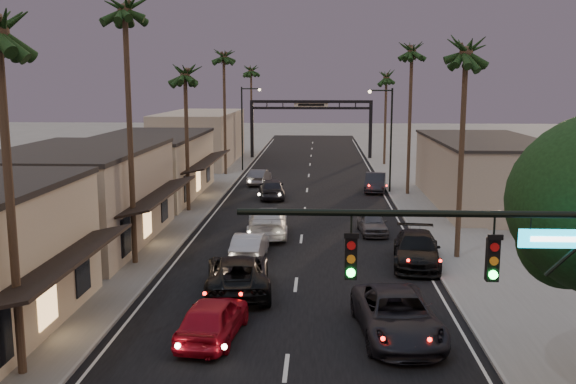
# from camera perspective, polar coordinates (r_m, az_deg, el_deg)

# --- Properties ---
(ground) EXTENTS (200.00, 200.00, 0.00)m
(ground) POSITION_cam_1_polar(r_m,az_deg,el_deg) (51.15, 1.57, -0.96)
(ground) COLOR slate
(ground) RESTS_ON ground
(road) EXTENTS (14.00, 120.00, 0.02)m
(road) POSITION_cam_1_polar(r_m,az_deg,el_deg) (56.07, 1.68, -0.00)
(road) COLOR black
(road) RESTS_ON ground
(sidewalk_left) EXTENTS (5.00, 92.00, 0.12)m
(sidewalk_left) POSITION_cam_1_polar(r_m,az_deg,el_deg) (63.84, -6.75, 1.18)
(sidewalk_left) COLOR slate
(sidewalk_left) RESTS_ON ground
(sidewalk_right) EXTENTS (5.00, 92.00, 0.12)m
(sidewalk_right) POSITION_cam_1_polar(r_m,az_deg,el_deg) (63.52, 10.41, 1.04)
(sidewalk_right) COLOR slate
(sidewalk_right) RESTS_ON ground
(storefront_mid) EXTENTS (8.00, 14.00, 5.50)m
(storefront_mid) POSITION_cam_1_polar(r_m,az_deg,el_deg) (39.46, -18.11, -0.60)
(storefront_mid) COLOR gray
(storefront_mid) RESTS_ON ground
(storefront_far) EXTENTS (8.00, 16.00, 5.00)m
(storefront_far) POSITION_cam_1_polar(r_m,az_deg,el_deg) (54.56, -12.16, 2.16)
(storefront_far) COLOR #BFB292
(storefront_far) RESTS_ON ground
(storefront_dist) EXTENTS (8.00, 20.00, 6.00)m
(storefront_dist) POSITION_cam_1_polar(r_m,az_deg,el_deg) (76.82, -7.78, 4.81)
(storefront_dist) COLOR gray
(storefront_dist) RESTS_ON ground
(building_right) EXTENTS (8.00, 18.00, 5.00)m
(building_right) POSITION_cam_1_polar(r_m,az_deg,el_deg) (52.36, 17.10, 1.63)
(building_right) COLOR gray
(building_right) RESTS_ON ground
(traffic_signal) EXTENTS (8.51, 0.22, 7.80)m
(traffic_signal) POSITION_cam_1_polar(r_m,az_deg,el_deg) (15.62, 20.09, -7.34)
(traffic_signal) COLOR black
(traffic_signal) RESTS_ON ground
(arch) EXTENTS (15.20, 0.40, 7.27)m
(arch) POSITION_cam_1_polar(r_m,az_deg,el_deg) (80.35, 2.06, 6.92)
(arch) COLOR black
(arch) RESTS_ON ground
(streetlight_right) EXTENTS (2.13, 0.30, 9.00)m
(streetlight_right) POSITION_cam_1_polar(r_m,az_deg,el_deg) (55.71, 8.88, 5.34)
(streetlight_right) COLOR black
(streetlight_right) RESTS_ON ground
(streetlight_left) EXTENTS (2.13, 0.30, 9.00)m
(streetlight_left) POSITION_cam_1_polar(r_m,az_deg,el_deg) (68.84, -3.88, 6.26)
(streetlight_left) COLOR black
(streetlight_left) RESTS_ON ground
(palm_lb) EXTENTS (3.20, 3.20, 15.20)m
(palm_lb) POSITION_cam_1_polar(r_m,az_deg,el_deg) (33.88, -14.34, 16.03)
(palm_lb) COLOR #38281C
(palm_lb) RESTS_ON ground
(palm_lc) EXTENTS (3.20, 3.20, 12.20)m
(palm_lc) POSITION_cam_1_polar(r_m,az_deg,el_deg) (47.25, -9.15, 10.80)
(palm_lc) COLOR #38281C
(palm_lc) RESTS_ON ground
(palm_ld) EXTENTS (3.20, 3.20, 14.20)m
(palm_ld) POSITION_cam_1_polar(r_m,az_deg,el_deg) (66.02, -5.74, 12.24)
(palm_ld) COLOR #38281C
(palm_ld) RESTS_ON ground
(palm_ra) EXTENTS (3.20, 3.20, 13.20)m
(palm_ra) POSITION_cam_1_polar(r_m,az_deg,el_deg) (35.12, 15.58, 12.56)
(palm_ra) COLOR #38281C
(palm_ra) RESTS_ON ground
(palm_rb) EXTENTS (3.20, 3.20, 14.20)m
(palm_rb) POSITION_cam_1_polar(r_m,az_deg,el_deg) (54.84, 10.97, 12.62)
(palm_rb) COLOR #38281C
(palm_rb) RESTS_ON ground
(palm_rc) EXTENTS (3.20, 3.20, 12.20)m
(palm_rc) POSITION_cam_1_polar(r_m,az_deg,el_deg) (74.63, 8.75, 10.39)
(palm_rc) COLOR #38281C
(palm_rc) RESTS_ON ground
(palm_far) EXTENTS (3.20, 3.20, 13.20)m
(palm_far) POSITION_cam_1_polar(r_m,az_deg,el_deg) (88.76, -3.31, 11.00)
(palm_far) COLOR #38281C
(palm_far) RESTS_ON ground
(oncoming_red) EXTENTS (2.47, 4.99, 1.64)m
(oncoming_red) POSITION_cam_1_polar(r_m,az_deg,el_deg) (24.55, -6.69, -11.06)
(oncoming_red) COLOR maroon
(oncoming_red) RESTS_ON ground
(oncoming_pickup) EXTENTS (3.56, 6.47, 1.72)m
(oncoming_pickup) POSITION_cam_1_polar(r_m,az_deg,el_deg) (29.65, -4.46, -7.25)
(oncoming_pickup) COLOR black
(oncoming_pickup) RESTS_ON ground
(oncoming_silver) EXTENTS (1.76, 4.56, 1.48)m
(oncoming_silver) POSITION_cam_1_polar(r_m,az_deg,el_deg) (34.94, -3.41, -4.80)
(oncoming_silver) COLOR #A0A0A5
(oncoming_silver) RESTS_ON ground
(oncoming_white) EXTENTS (2.87, 6.23, 1.76)m
(oncoming_white) POSITION_cam_1_polar(r_m,az_deg,el_deg) (40.19, -1.84, -2.65)
(oncoming_white) COLOR #BDBDBD
(oncoming_white) RESTS_ON ground
(oncoming_dgrey) EXTENTS (2.54, 5.13, 1.68)m
(oncoming_dgrey) POSITION_cam_1_polar(r_m,az_deg,el_deg) (52.94, -1.45, 0.33)
(oncoming_dgrey) COLOR black
(oncoming_dgrey) RESTS_ON ground
(oncoming_grey_far) EXTENTS (2.00, 4.56, 1.46)m
(oncoming_grey_far) POSITION_cam_1_polar(r_m,az_deg,el_deg) (60.03, -2.57, 1.34)
(oncoming_grey_far) COLOR #4B4A4F
(oncoming_grey_far) RESTS_ON ground
(curbside_near) EXTENTS (3.38, 6.38, 1.71)m
(curbside_near) POSITION_cam_1_polar(r_m,az_deg,el_deg) (24.91, 9.68, -10.73)
(curbside_near) COLOR black
(curbside_near) RESTS_ON ground
(curbside_black) EXTENTS (3.00, 6.05, 1.69)m
(curbside_black) POSITION_cam_1_polar(r_m,az_deg,el_deg) (34.42, 11.35, -5.02)
(curbside_black) COLOR black
(curbside_black) RESTS_ON ground
(curbside_grey) EXTENTS (1.92, 4.19, 1.39)m
(curbside_grey) POSITION_cam_1_polar(r_m,az_deg,el_deg) (41.04, 7.49, -2.73)
(curbside_grey) COLOR #48484D
(curbside_grey) RESTS_ON ground
(curbside_far) EXTENTS (2.30, 5.07, 1.61)m
(curbside_far) POSITION_cam_1_polar(r_m,az_deg,el_deg) (56.78, 7.77, 0.85)
(curbside_far) COLOR black
(curbside_far) RESTS_ON ground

